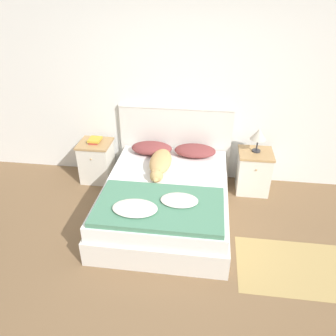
# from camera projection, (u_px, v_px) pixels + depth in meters

# --- Properties ---
(ground_plane) EXTENTS (16.00, 16.00, 0.00)m
(ground_plane) POSITION_uv_depth(u_px,v_px,m) (164.00, 285.00, 3.21)
(ground_plane) COLOR brown
(wall_back) EXTENTS (9.00, 0.06, 2.55)m
(wall_back) POSITION_uv_depth(u_px,v_px,m) (186.00, 92.00, 4.39)
(wall_back) COLOR white
(wall_back) RESTS_ON ground_plane
(bed) EXTENTS (1.51, 1.91, 0.48)m
(bed) POSITION_uv_depth(u_px,v_px,m) (166.00, 200.00, 4.03)
(bed) COLOR silver
(bed) RESTS_ON ground_plane
(headboard) EXTENTS (1.59, 0.06, 1.09)m
(headboard) POSITION_uv_depth(u_px,v_px,m) (175.00, 141.00, 4.70)
(headboard) COLOR silver
(headboard) RESTS_ON ground_plane
(nightstand_left) EXTENTS (0.45, 0.44, 0.59)m
(nightstand_left) POSITION_uv_depth(u_px,v_px,m) (97.00, 161.00, 4.75)
(nightstand_left) COLOR silver
(nightstand_left) RESTS_ON ground_plane
(nightstand_right) EXTENTS (0.45, 0.44, 0.59)m
(nightstand_right) POSITION_uv_depth(u_px,v_px,m) (253.00, 171.00, 4.50)
(nightstand_right) COLOR silver
(nightstand_right) RESTS_ON ground_plane
(pillow_left) EXTENTS (0.56, 0.33, 0.16)m
(pillow_left) POSITION_uv_depth(u_px,v_px,m) (152.00, 148.00, 4.53)
(pillow_left) COLOR brown
(pillow_left) RESTS_ON bed
(pillow_right) EXTENTS (0.56, 0.33, 0.16)m
(pillow_right) POSITION_uv_depth(u_px,v_px,m) (195.00, 151.00, 4.47)
(pillow_right) COLOR brown
(pillow_right) RESTS_ON bed
(quilt) EXTENTS (1.35, 0.81, 0.10)m
(quilt) POSITION_uv_depth(u_px,v_px,m) (158.00, 206.00, 3.46)
(quilt) COLOR #4C8466
(quilt) RESTS_ON bed
(dog) EXTENTS (0.27, 0.83, 0.19)m
(dog) POSITION_uv_depth(u_px,v_px,m) (160.00, 163.00, 4.16)
(dog) COLOR tan
(dog) RESTS_ON bed
(book_stack) EXTENTS (0.17, 0.20, 0.05)m
(book_stack) POSITION_uv_depth(u_px,v_px,m) (95.00, 140.00, 4.61)
(book_stack) COLOR #AD2D28
(book_stack) RESTS_ON nightstand_left
(table_lamp) EXTENTS (0.21, 0.21, 0.33)m
(table_lamp) POSITION_uv_depth(u_px,v_px,m) (259.00, 135.00, 4.25)
(table_lamp) COLOR #2D2D33
(table_lamp) RESTS_ON nightstand_right
(rug) EXTENTS (1.14, 0.79, 0.00)m
(rug) POSITION_uv_depth(u_px,v_px,m) (292.00, 267.00, 3.40)
(rug) COLOR tan
(rug) RESTS_ON ground_plane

